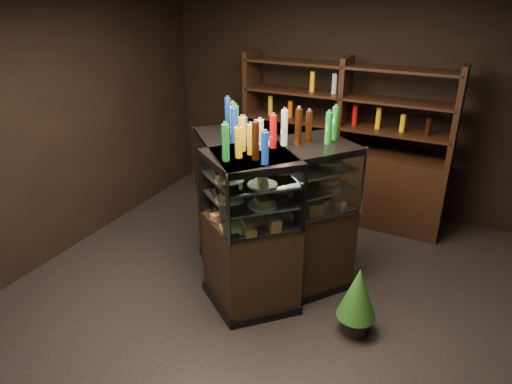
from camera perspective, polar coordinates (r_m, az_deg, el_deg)
ground at (r=4.41m, az=2.19°, el=-13.73°), size 5.00×5.00×0.00m
room_shell at (r=3.57m, az=2.68°, el=11.69°), size 5.02×5.02×3.01m
display_case at (r=4.39m, az=0.75°, el=-6.27°), size 1.74×1.47×1.46m
food_display at (r=4.11m, az=0.77°, el=1.02°), size 1.30×1.06×0.45m
bottles_top at (r=3.94m, az=0.84°, el=7.75°), size 1.13×0.92×0.30m
potted_conifer at (r=3.96m, az=12.66°, el=-12.07°), size 0.34×0.34×0.72m
back_shelving at (r=5.83m, az=10.32°, el=2.56°), size 2.57×0.54×2.00m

